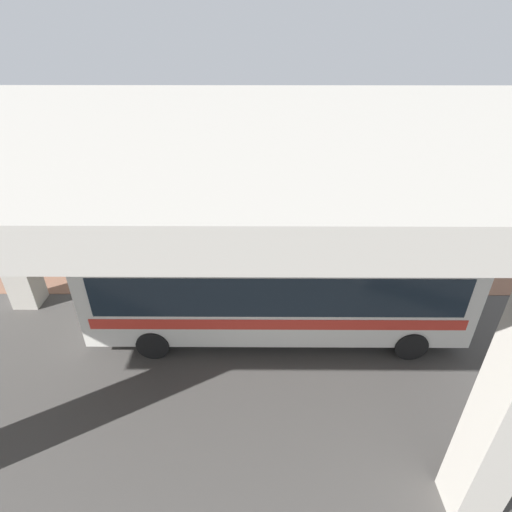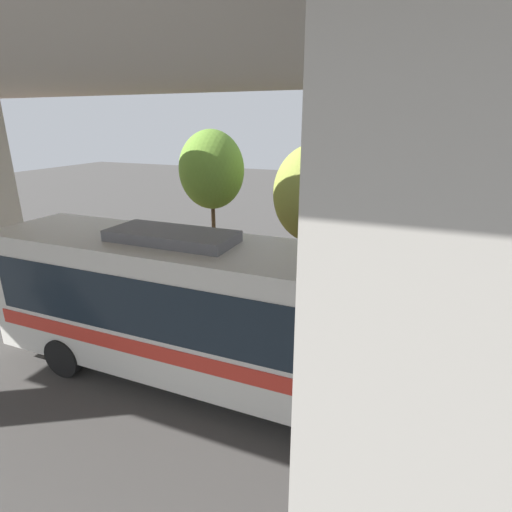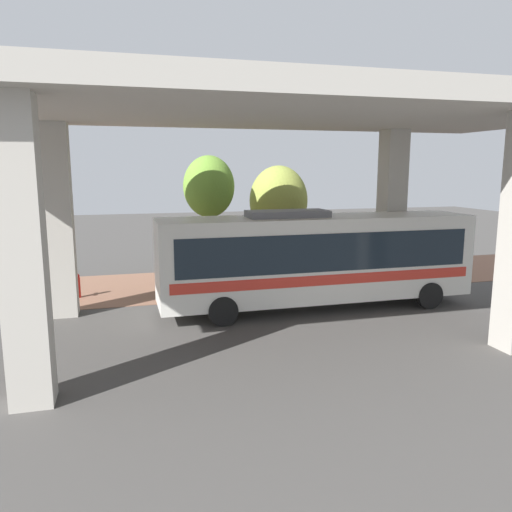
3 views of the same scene
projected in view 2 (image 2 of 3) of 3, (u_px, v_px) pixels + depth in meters
The scene contains 9 objects.
ground_plane at pixel (180, 326), 12.24m from camera, with size 80.00×80.00×0.00m, color #474442.
sidewalk_strip at pixel (224, 289), 14.87m from camera, with size 6.00×40.00×0.02m.
overpass at pixel (26, 93), 6.69m from camera, with size 9.40×20.81×7.27m.
bus at pixel (220, 309), 8.89m from camera, with size 2.53×11.57×3.68m.
fire_hydrant at pixel (73, 265), 15.93m from camera, with size 0.46×0.22×1.00m.
planter_front at pixel (141, 276), 13.90m from camera, with size 1.19×1.19×1.66m.
planter_middle at pixel (209, 286), 13.13m from camera, with size 1.34×1.34×1.61m.
street_tree_near at pixel (212, 170), 13.91m from camera, with size 2.28×2.28×5.72m.
street_tree_far at pixel (314, 194), 13.54m from camera, with size 2.78×2.78×5.28m.
Camera 2 is at (9.20, 6.31, 5.96)m, focal length 28.00 mm.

